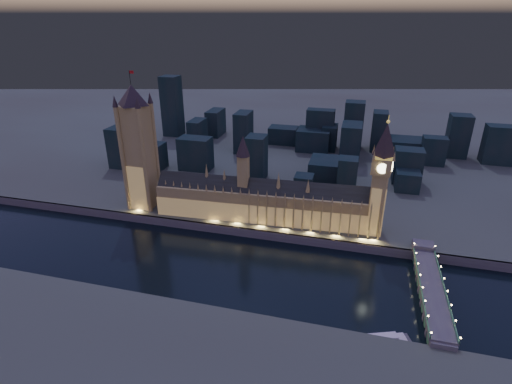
% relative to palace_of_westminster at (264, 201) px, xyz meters
% --- Properties ---
extents(ground_plane, '(2000.00, 2000.00, 0.00)m').
position_rel_palace_of_westminster_xyz_m(ground_plane, '(-10.64, -61.75, -26.37)').
color(ground_plane, black).
rests_on(ground_plane, ground).
extents(north_bank, '(2000.00, 960.00, 8.00)m').
position_rel_palace_of_westminster_xyz_m(north_bank, '(-10.64, 458.25, -22.37)').
color(north_bank, '#3E3C32').
rests_on(north_bank, ground).
extents(embankment_wall, '(2000.00, 2.50, 8.00)m').
position_rel_palace_of_westminster_xyz_m(embankment_wall, '(-10.64, -20.75, -22.37)').
color(embankment_wall, '#49404D').
rests_on(embankment_wall, ground).
extents(palace_of_westminster, '(202.00, 30.40, 78.00)m').
position_rel_palace_of_westminster_xyz_m(palace_of_westminster, '(0.00, 0.00, 0.00)').
color(palace_of_westminster, '#9B8344').
rests_on(palace_of_westminster, north_bank).
extents(victoria_tower, '(31.68, 31.68, 128.87)m').
position_rel_palace_of_westminster_xyz_m(victoria_tower, '(-120.64, 0.18, 45.72)').
color(victoria_tower, '#9B8344').
rests_on(victoria_tower, north_bank).
extents(elizabeth_tower, '(18.00, 18.00, 102.80)m').
position_rel_palace_of_westminster_xyz_m(elizabeth_tower, '(97.36, 0.17, 38.81)').
color(elizabeth_tower, '#9B8344').
rests_on(elizabeth_tower, north_bank).
extents(westminster_bridge, '(16.42, 113.00, 15.90)m').
position_rel_palace_of_westminster_xyz_m(westminster_bridge, '(135.90, -65.21, -20.37)').
color(westminster_bridge, '#49404D').
rests_on(westminster_bridge, ground).
extents(river_boat, '(37.75, 21.24, 4.50)m').
position_rel_palace_of_westminster_xyz_m(river_boat, '(102.09, -119.75, -24.81)').
color(river_boat, '#49404D').
rests_on(river_boat, ground).
extents(city_backdrop, '(490.81, 215.63, 89.25)m').
position_rel_palace_of_westminster_xyz_m(city_backdrop, '(15.14, 185.07, 4.12)').
color(city_backdrop, black).
rests_on(city_backdrop, north_bank).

